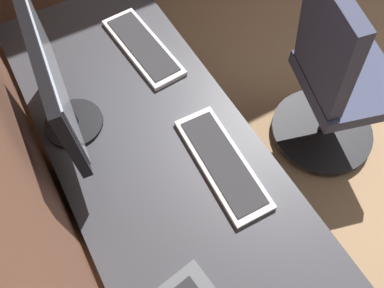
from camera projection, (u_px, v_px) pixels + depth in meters
desk at (179, 194)px, 1.23m from camera, size 1.99×0.65×0.73m
drawer_pedestal at (156, 190)px, 1.57m from camera, size 0.40×0.51×0.69m
monitor_primary at (53, 79)px, 1.08m from camera, size 0.55×0.20×0.41m
keyboard_main at (222, 163)px, 1.20m from camera, size 0.42×0.16×0.02m
keyboard_spare at (143, 47)px, 1.45m from camera, size 0.43×0.17×0.02m
office_chair at (334, 86)px, 1.71m from camera, size 0.56×0.60×0.97m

